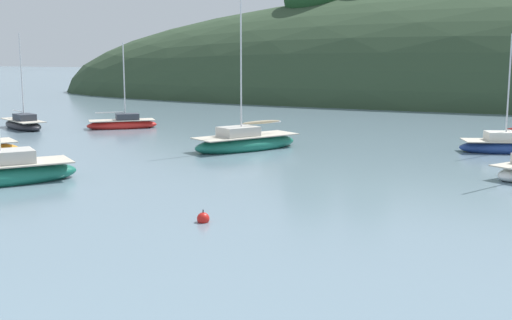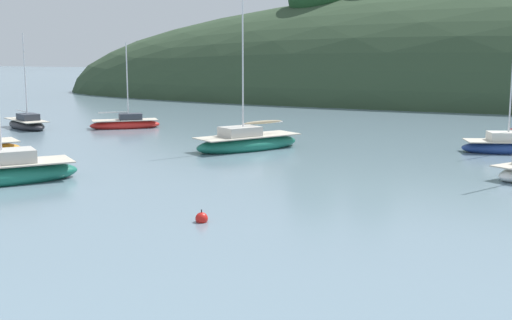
{
  "view_description": "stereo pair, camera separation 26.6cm",
  "coord_description": "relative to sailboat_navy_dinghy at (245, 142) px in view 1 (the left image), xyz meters",
  "views": [
    {
      "loc": [
        9.72,
        -6.23,
        5.84
      ],
      "look_at": [
        0.0,
        20.0,
        1.2
      ],
      "focal_mm": 46.23,
      "sensor_mm": 36.0,
      "label": 1
    },
    {
      "loc": [
        9.97,
        -6.13,
        5.84
      ],
      "look_at": [
        0.0,
        20.0,
        1.2
      ],
      "focal_mm": 46.23,
      "sensor_mm": 36.0,
      "label": 2
    }
  ],
  "objects": [
    {
      "name": "sailboat_blue_center",
      "position": [
        -12.83,
        7.03,
        -0.09
      ],
      "size": [
        5.3,
        4.65,
        6.67
      ],
      "color": "red",
      "rests_on": "ground"
    },
    {
      "name": "mooring_buoy_outer",
      "position": [
        4.79,
        -16.35,
        -0.3
      ],
      "size": [
        0.44,
        0.44,
        0.54
      ],
      "color": "red",
      "rests_on": "ground"
    },
    {
      "name": "sailboat_orange_cutter",
      "position": [
        -19.74,
        4.1,
        -0.07
      ],
      "size": [
        5.76,
        4.48,
        7.35
      ],
      "color": "#232328",
      "rests_on": "ground"
    },
    {
      "name": "sailboat_teal_outer",
      "position": [
        14.85,
        4.33,
        -0.06
      ],
      "size": [
        6.19,
        3.61,
        7.03
      ],
      "color": "navy",
      "rests_on": "ground"
    },
    {
      "name": "sailboat_navy_dinghy",
      "position": [
        0.0,
        0.0,
        0.0
      ],
      "size": [
        5.9,
        7.14,
        9.08
      ],
      "color": "#196B56",
      "rests_on": "ground"
    }
  ]
}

